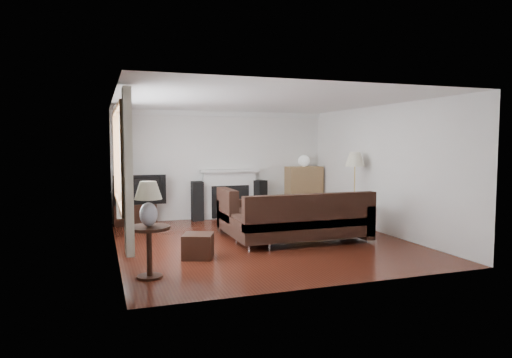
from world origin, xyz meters
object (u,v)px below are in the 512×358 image
object	(u,v)px
sectional_sofa	(302,219)
side_table	(149,252)
bookshelf	(304,191)
floor_lamp	(354,191)
tv_stand	(135,214)
coffee_table	(279,218)

from	to	relation	value
sectional_sofa	side_table	xyz separation A→B (m)	(-2.79, -1.28, -0.08)
bookshelf	sectional_sofa	distance (m)	3.20
bookshelf	sectional_sofa	size ratio (longest dim) A/B	0.45
sectional_sofa	floor_lamp	world-z (taller)	floor_lamp
tv_stand	sectional_sofa	bearing A→B (deg)	-47.20
bookshelf	floor_lamp	world-z (taller)	floor_lamp
bookshelf	tv_stand	bearing A→B (deg)	-179.80
floor_lamp	coffee_table	bearing A→B (deg)	165.05
bookshelf	side_table	xyz separation A→B (m)	(-4.16, -4.16, -0.25)
tv_stand	coffee_table	xyz separation A→B (m)	(2.74, -1.58, 0.01)
coffee_table	bookshelf	bearing A→B (deg)	43.08
side_table	coffee_table	bearing A→B (deg)	41.91
bookshelf	coffee_table	xyz separation A→B (m)	(-1.30, -1.60, -0.36)
sectional_sofa	floor_lamp	size ratio (longest dim) A/B	1.66
bookshelf	coffee_table	size ratio (longest dim) A/B	1.00
side_table	sectional_sofa	bearing A→B (deg)	24.66
tv_stand	coffee_table	distance (m)	3.16
floor_lamp	side_table	size ratio (longest dim) A/B	2.31
tv_stand	bookshelf	xyz separation A→B (m)	(4.04, 0.01, 0.37)
bookshelf	floor_lamp	size ratio (longest dim) A/B	0.75
tv_stand	bookshelf	world-z (taller)	bookshelf
floor_lamp	side_table	bearing A→B (deg)	-153.64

